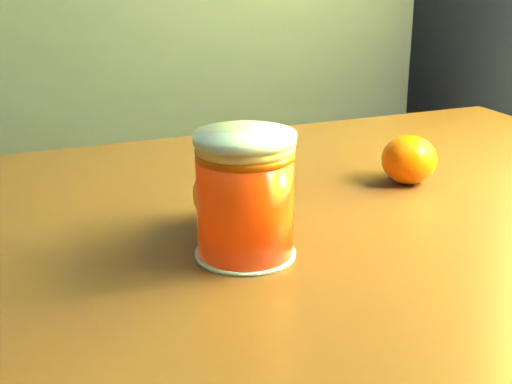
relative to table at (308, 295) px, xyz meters
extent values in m
cube|color=brown|center=(0.00, 0.00, 0.07)|extent=(1.04, 0.80, 0.04)
cylinder|color=#492312|center=(0.37, 0.34, -0.28)|extent=(0.05, 0.05, 0.67)
cylinder|color=red|center=(-0.08, -0.08, 0.14)|extent=(0.08, 0.08, 0.09)
cylinder|color=#FFB968|center=(-0.08, -0.08, 0.19)|extent=(0.08, 0.08, 0.01)
cylinder|color=silver|center=(-0.08, -0.08, 0.19)|extent=(0.08, 0.08, 0.01)
ellipsoid|color=#DB5404|center=(-0.08, -0.02, 0.12)|extent=(0.08, 0.08, 0.07)
ellipsoid|color=#DB5404|center=(0.13, 0.07, 0.12)|extent=(0.06, 0.06, 0.05)
camera|label=1|loc=(-0.20, -0.63, 0.34)|focal=50.00mm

